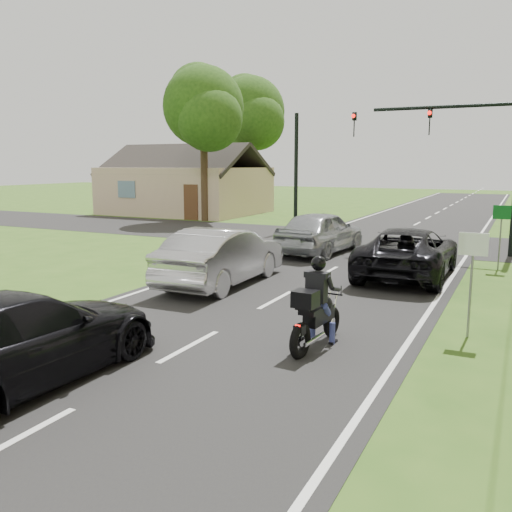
{
  "coord_description": "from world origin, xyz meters",
  "views": [
    {
      "loc": [
        5.54,
        -8.3,
        3.45
      ],
      "look_at": [
        -0.07,
        3.0,
        1.3
      ],
      "focal_mm": 38.0,
      "sensor_mm": 36.0,
      "label": 1
    }
  ],
  "objects_px": {
    "traffic_signal": "(465,146)",
    "silver_suv": "(321,232)",
    "sign_white": "(473,259)",
    "sign_green": "(501,222)",
    "dark_suv": "(408,252)",
    "motorcycle_rider": "(316,312)",
    "dark_car_behind": "(16,338)",
    "silver_sedan": "(222,256)"
  },
  "relations": [
    {
      "from": "motorcycle_rider",
      "to": "dark_car_behind",
      "type": "bearing_deg",
      "value": -129.13
    },
    {
      "from": "sign_white",
      "to": "silver_suv",
      "type": "bearing_deg",
      "value": 125.91
    },
    {
      "from": "dark_car_behind",
      "to": "sign_white",
      "type": "relative_size",
      "value": 2.43
    },
    {
      "from": "motorcycle_rider",
      "to": "sign_white",
      "type": "distance_m",
      "value": 3.32
    },
    {
      "from": "dark_suv",
      "to": "sign_green",
      "type": "bearing_deg",
      "value": -136.2
    },
    {
      "from": "dark_car_behind",
      "to": "silver_suv",
      "type": "bearing_deg",
      "value": -89.69
    },
    {
      "from": "silver_sedan",
      "to": "traffic_signal",
      "type": "height_order",
      "value": "traffic_signal"
    },
    {
      "from": "motorcycle_rider",
      "to": "traffic_signal",
      "type": "height_order",
      "value": "traffic_signal"
    },
    {
      "from": "sign_green",
      "to": "sign_white",
      "type": "bearing_deg",
      "value": -91.43
    },
    {
      "from": "traffic_signal",
      "to": "sign_green",
      "type": "distance_m",
      "value": 4.24
    },
    {
      "from": "dark_suv",
      "to": "dark_car_behind",
      "type": "height_order",
      "value": "dark_suv"
    },
    {
      "from": "motorcycle_rider",
      "to": "sign_green",
      "type": "relative_size",
      "value": 0.97
    },
    {
      "from": "motorcycle_rider",
      "to": "traffic_signal",
      "type": "bearing_deg",
      "value": 89.51
    },
    {
      "from": "sign_white",
      "to": "sign_green",
      "type": "xyz_separation_m",
      "value": [
        0.2,
        8.0,
        0.0
      ]
    },
    {
      "from": "traffic_signal",
      "to": "silver_suv",
      "type": "bearing_deg",
      "value": -152.95
    },
    {
      "from": "motorcycle_rider",
      "to": "silver_sedan",
      "type": "distance_m",
      "value": 5.85
    },
    {
      "from": "sign_white",
      "to": "sign_green",
      "type": "height_order",
      "value": "same"
    },
    {
      "from": "motorcycle_rider",
      "to": "silver_suv",
      "type": "distance_m",
      "value": 11.11
    },
    {
      "from": "silver_suv",
      "to": "sign_white",
      "type": "distance_m",
      "value": 10.58
    },
    {
      "from": "traffic_signal",
      "to": "silver_sedan",
      "type": "bearing_deg",
      "value": -121.34
    },
    {
      "from": "silver_sedan",
      "to": "traffic_signal",
      "type": "bearing_deg",
      "value": -122.68
    },
    {
      "from": "motorcycle_rider",
      "to": "silver_suv",
      "type": "relative_size",
      "value": 0.42
    },
    {
      "from": "sign_white",
      "to": "sign_green",
      "type": "relative_size",
      "value": 1.0
    },
    {
      "from": "motorcycle_rider",
      "to": "dark_suv",
      "type": "relative_size",
      "value": 0.38
    },
    {
      "from": "motorcycle_rider",
      "to": "traffic_signal",
      "type": "relative_size",
      "value": 0.32
    },
    {
      "from": "dark_car_behind",
      "to": "dark_suv",
      "type": "bearing_deg",
      "value": -108.95
    },
    {
      "from": "motorcycle_rider",
      "to": "silver_sedan",
      "type": "xyz_separation_m",
      "value": [
        -4.3,
        3.96,
        0.13
      ]
    },
    {
      "from": "silver_suv",
      "to": "dark_car_behind",
      "type": "bearing_deg",
      "value": 95.56
    },
    {
      "from": "silver_sedan",
      "to": "silver_suv",
      "type": "relative_size",
      "value": 1.02
    },
    {
      "from": "motorcycle_rider",
      "to": "silver_suv",
      "type": "bearing_deg",
      "value": 113.9
    },
    {
      "from": "silver_sedan",
      "to": "sign_white",
      "type": "relative_size",
      "value": 2.35
    },
    {
      "from": "silver_suv",
      "to": "sign_white",
      "type": "height_order",
      "value": "sign_white"
    },
    {
      "from": "dark_suv",
      "to": "sign_green",
      "type": "distance_m",
      "value": 3.58
    },
    {
      "from": "motorcycle_rider",
      "to": "dark_car_behind",
      "type": "height_order",
      "value": "motorcycle_rider"
    },
    {
      "from": "sign_white",
      "to": "sign_green",
      "type": "bearing_deg",
      "value": 88.57
    },
    {
      "from": "traffic_signal",
      "to": "sign_white",
      "type": "height_order",
      "value": "traffic_signal"
    },
    {
      "from": "silver_suv",
      "to": "sign_green",
      "type": "bearing_deg",
      "value": -179.64
    },
    {
      "from": "motorcycle_rider",
      "to": "silver_sedan",
      "type": "relative_size",
      "value": 0.42
    },
    {
      "from": "dark_suv",
      "to": "dark_car_behind",
      "type": "relative_size",
      "value": 1.06
    },
    {
      "from": "sign_green",
      "to": "silver_sedan",
      "type": "bearing_deg",
      "value": -139.66
    },
    {
      "from": "silver_sedan",
      "to": "dark_car_behind",
      "type": "relative_size",
      "value": 0.97
    },
    {
      "from": "dark_suv",
      "to": "silver_sedan",
      "type": "relative_size",
      "value": 1.09
    }
  ]
}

